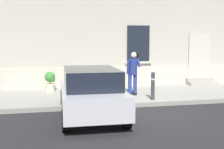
{
  "coord_description": "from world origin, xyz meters",
  "views": [
    {
      "loc": [
        -2.79,
        -8.49,
        2.31
      ],
      "look_at": [
        -0.64,
        1.6,
        1.1
      ],
      "focal_mm": 45.6,
      "sensor_mm": 36.0,
      "label": 1
    }
  ],
  "objects_px": {
    "bollard_near_person": "(153,85)",
    "planter_cream": "(50,81)",
    "hatchback_car_silver": "(91,91)",
    "person_on_phone": "(133,71)",
    "planter_charcoal": "(104,79)"
  },
  "relations": [
    {
      "from": "bollard_near_person",
      "to": "planter_cream",
      "type": "height_order",
      "value": "bollard_near_person"
    },
    {
      "from": "hatchback_car_silver",
      "to": "person_on_phone",
      "type": "height_order",
      "value": "person_on_phone"
    },
    {
      "from": "hatchback_car_silver",
      "to": "bollard_near_person",
      "type": "height_order",
      "value": "hatchback_car_silver"
    },
    {
      "from": "hatchback_car_silver",
      "to": "person_on_phone",
      "type": "distance_m",
      "value": 3.06
    },
    {
      "from": "planter_charcoal",
      "to": "bollard_near_person",
      "type": "bearing_deg",
      "value": -65.33
    },
    {
      "from": "bollard_near_person",
      "to": "planter_charcoal",
      "type": "height_order",
      "value": "bollard_near_person"
    },
    {
      "from": "planter_cream",
      "to": "planter_charcoal",
      "type": "relative_size",
      "value": 1.0
    },
    {
      "from": "hatchback_car_silver",
      "to": "planter_cream",
      "type": "height_order",
      "value": "hatchback_car_silver"
    },
    {
      "from": "person_on_phone",
      "to": "planter_cream",
      "type": "relative_size",
      "value": 2.02
    },
    {
      "from": "planter_cream",
      "to": "bollard_near_person",
      "type": "bearing_deg",
      "value": -33.76
    },
    {
      "from": "person_on_phone",
      "to": "planter_cream",
      "type": "height_order",
      "value": "person_on_phone"
    },
    {
      "from": "bollard_near_person",
      "to": "planter_charcoal",
      "type": "relative_size",
      "value": 1.22
    },
    {
      "from": "bollard_near_person",
      "to": "planter_cream",
      "type": "bearing_deg",
      "value": 146.24
    },
    {
      "from": "bollard_near_person",
      "to": "planter_cream",
      "type": "distance_m",
      "value": 4.48
    },
    {
      "from": "planter_cream",
      "to": "planter_charcoal",
      "type": "distance_m",
      "value": 2.45
    }
  ]
}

